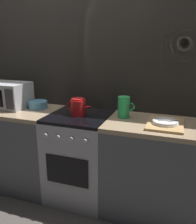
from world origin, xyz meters
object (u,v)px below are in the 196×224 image
kettle (78,107)px  pitcher (124,107)px  mixing_bowl (38,105)px  dish_pile (165,123)px  stove_unit (80,157)px  microwave (7,95)px

kettle → pitcher: 0.44m
mixing_bowl → dish_pile: size_ratio=0.50×
stove_unit → mixing_bowl: mixing_bowl is taller
kettle → dish_pile: bearing=-2.8°
mixing_bowl → dish_pile: 1.35m
stove_unit → microwave: (-0.87, 0.03, 0.59)m
microwave → dish_pile: 1.69m
dish_pile → stove_unit: bearing=177.7°
dish_pile → kettle: bearing=177.2°
microwave → pitcher: (1.29, 0.05, -0.03)m
stove_unit → kettle: 0.53m
pitcher → dish_pile: size_ratio=0.50×
pitcher → dish_pile: pitcher is taller
microwave → kettle: bearing=-1.2°
mixing_bowl → pitcher: bearing=-0.8°
pitcher → dish_pile: bearing=-15.6°
kettle → pitcher: bearing=8.9°
stove_unit → microwave: size_ratio=1.96×
microwave → kettle: (0.86, -0.02, -0.05)m
stove_unit → kettle: bearing=140.7°
kettle → pitcher: (0.44, 0.07, 0.02)m
kettle → pitcher: pitcher is taller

